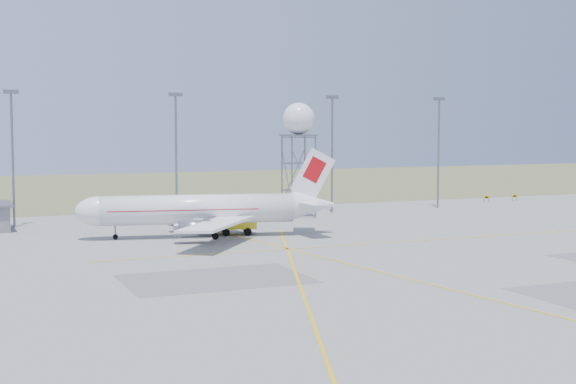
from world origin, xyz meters
name	(u,v)px	position (x,y,z in m)	size (l,w,h in m)	color
ground	(475,291)	(0.00, 0.00, 0.00)	(400.00, 400.00, 0.00)	gray
grass_strip	(138,187)	(0.00, 140.00, 0.01)	(400.00, 120.00, 0.03)	olive
mast_a	(12,147)	(-35.00, 66.00, 12.07)	(2.20, 0.50, 20.50)	slate
mast_b	(176,145)	(-10.00, 66.00, 12.07)	(2.20, 0.50, 20.50)	slate
mast_c	(332,144)	(18.00, 66.00, 12.07)	(2.20, 0.50, 20.50)	slate
mast_d	(439,143)	(40.00, 66.00, 12.07)	(2.20, 0.50, 20.50)	slate
taxi_sign_near	(486,197)	(55.60, 72.00, 0.89)	(1.60, 0.17, 1.20)	black
taxi_sign_far	(515,196)	(62.60, 72.00, 0.89)	(1.60, 0.17, 1.20)	black
airliner_main	(202,210)	(-12.19, 44.72, 3.71)	(35.46, 33.95, 12.12)	white
radar_tower	(299,153)	(9.48, 61.27, 10.66)	(5.25, 5.25, 19.00)	slate
fire_truck	(227,223)	(-8.31, 45.69, 1.64)	(8.99, 5.25, 3.42)	yellow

